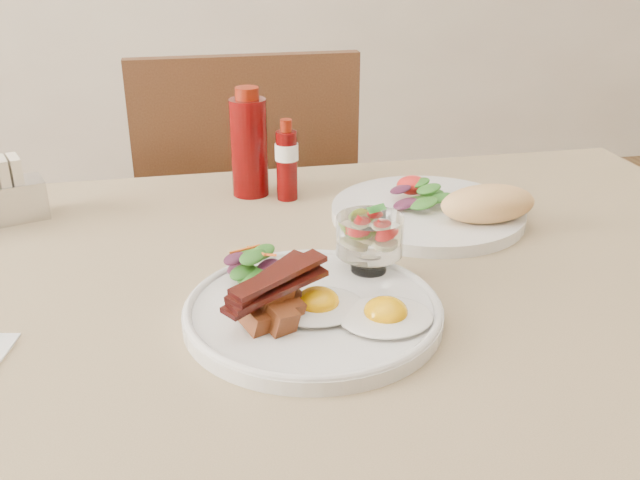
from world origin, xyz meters
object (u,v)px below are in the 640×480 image
(table, at_px, (299,350))
(second_plate, at_px, (441,209))
(main_plate, at_px, (313,313))
(ketchup_bottle, at_px, (249,145))
(fruit_cup, at_px, (370,236))
(sugar_caddy, at_px, (5,195))
(chair_far, at_px, (246,238))
(hot_sauce_bottle, at_px, (287,161))

(table, distance_m, second_plate, 0.30)
(main_plate, height_order, ketchup_bottle, ketchup_bottle)
(main_plate, xyz_separation_m, fruit_cup, (0.08, 0.07, 0.05))
(ketchup_bottle, xyz_separation_m, sugar_caddy, (-0.35, -0.04, -0.04))
(chair_far, relative_size, hot_sauce_bottle, 7.40)
(sugar_caddy, bearing_deg, main_plate, -62.98)
(chair_far, bearing_deg, hot_sauce_bottle, -84.79)
(main_plate, bearing_deg, table, 91.93)
(chair_far, xyz_separation_m, ketchup_bottle, (-0.02, -0.34, 0.31))
(second_plate, height_order, hot_sauce_bottle, hot_sauce_bottle)
(chair_far, height_order, sugar_caddy, chair_far)
(fruit_cup, relative_size, sugar_caddy, 0.70)
(fruit_cup, distance_m, ketchup_bottle, 0.34)
(table, distance_m, chair_far, 0.68)
(fruit_cup, bearing_deg, chair_far, 97.19)
(fruit_cup, bearing_deg, main_plate, -138.19)
(fruit_cup, xyz_separation_m, sugar_caddy, (-0.46, 0.29, -0.02))
(table, xyz_separation_m, chair_far, (0.00, 0.66, -0.14))
(table, xyz_separation_m, fruit_cup, (0.08, -0.00, 0.15))
(table, bearing_deg, second_plate, 34.00)
(table, xyz_separation_m, main_plate, (0.00, -0.08, 0.10))
(fruit_cup, height_order, hot_sauce_bottle, hot_sauce_bottle)
(main_plate, bearing_deg, chair_far, 90.20)
(second_plate, height_order, sugar_caddy, sugar_caddy)
(second_plate, bearing_deg, main_plate, -134.69)
(chair_far, height_order, fruit_cup, chair_far)
(chair_far, bearing_deg, main_plate, -89.80)
(fruit_cup, xyz_separation_m, second_plate, (0.15, 0.16, -0.04))
(fruit_cup, height_order, ketchup_bottle, ketchup_bottle)
(chair_far, bearing_deg, table, -90.00)
(chair_far, height_order, hot_sauce_bottle, chair_far)
(hot_sauce_bottle, distance_m, sugar_caddy, 0.41)
(hot_sauce_bottle, xyz_separation_m, sugar_caddy, (-0.41, -0.01, -0.02))
(chair_far, height_order, ketchup_bottle, chair_far)
(fruit_cup, bearing_deg, table, 177.43)
(hot_sauce_bottle, height_order, sugar_caddy, hot_sauce_bottle)
(chair_far, xyz_separation_m, fruit_cup, (0.08, -0.67, 0.29))
(second_plate, height_order, ketchup_bottle, ketchup_bottle)
(second_plate, bearing_deg, sugar_caddy, 168.16)
(table, bearing_deg, fruit_cup, -2.57)
(table, height_order, sugar_caddy, sugar_caddy)
(table, bearing_deg, sugar_caddy, 142.51)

